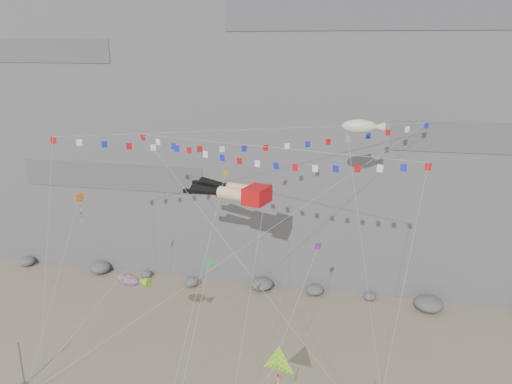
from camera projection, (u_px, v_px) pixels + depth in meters
cliff at (285, 58)px, 63.64m from camera, size 80.00×28.00×50.00m
talus_boulders at (262, 284)px, 56.58m from camera, size 60.00×3.00×1.20m
anchor_pole_left at (21, 364)px, 40.25m from camera, size 0.12×0.12×3.97m
legs_kite at (235, 192)px, 44.35m from camera, size 8.44×19.53×21.73m
flag_banner_upper at (255, 130)px, 43.40m from camera, size 30.54×19.31×27.74m
flag_banner_lower at (267, 147)px, 39.64m from camera, size 23.95×11.35×22.62m
harlequin_kite at (79, 199)px, 40.20m from camera, size 3.79×6.66×16.20m
fish_windsock at (128, 280)px, 39.41m from camera, size 9.36×5.22×12.36m
delta_kite at (278, 364)px, 33.50m from camera, size 6.30×3.86×8.63m
blimp_windsock at (359, 127)px, 42.88m from camera, size 5.26×12.06×23.08m
small_kite_a at (224, 179)px, 44.31m from camera, size 1.62×14.93×21.26m
small_kite_b at (317, 248)px, 41.78m from camera, size 4.41×12.30×16.03m
small_kite_c at (209, 265)px, 38.65m from camera, size 1.46×8.23×12.95m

